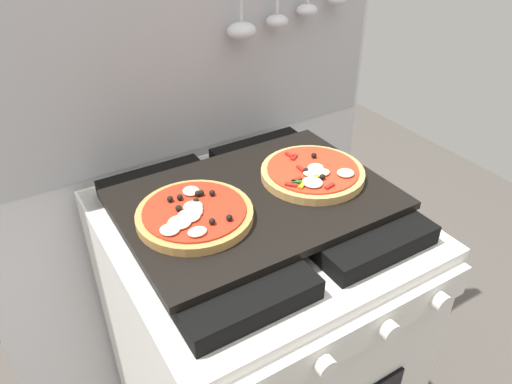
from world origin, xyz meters
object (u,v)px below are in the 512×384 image
(stove, at_px, (256,347))
(baking_tray, at_px, (256,199))
(pizza_right, at_px, (314,173))
(pizza_left, at_px, (194,214))

(stove, height_order, baking_tray, baking_tray)
(stove, relative_size, pizza_right, 4.06)
(baking_tray, relative_size, pizza_left, 2.44)
(pizza_left, height_order, pizza_right, same)
(stove, relative_size, baking_tray, 1.67)
(baking_tray, height_order, pizza_right, pizza_right)
(pizza_right, bearing_deg, pizza_left, -179.75)
(stove, xyz_separation_m, pizza_left, (-0.14, -0.00, 0.48))
(pizza_left, bearing_deg, stove, 2.00)
(stove, xyz_separation_m, pizza_right, (0.14, -0.00, 0.48))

